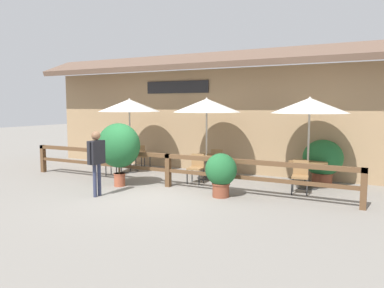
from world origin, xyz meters
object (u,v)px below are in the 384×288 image
(patio_umbrella_far, at_px, (310,106))
(potted_plant_entrance_palm, at_px, (119,146))
(dining_table_middle, at_px, (206,160))
(chair_far_streetside, at_px, (300,175))
(chair_far_wallside, at_px, (312,167))
(chair_middle_wallside, at_px, (218,160))
(dining_table_far, at_px, (308,167))
(patio_umbrella_near, at_px, (129,106))
(dining_table_near, at_px, (130,155))
(chair_near_wallside, at_px, (142,155))
(potted_plant_tall_tropical, at_px, (221,172))
(potted_plant_broad_leaf, at_px, (323,159))
(patio_umbrella_middle, at_px, (207,106))
(chair_near_streetside, at_px, (114,160))
(chair_middle_streetside, at_px, (196,167))
(pedestrian, at_px, (96,155))

(patio_umbrella_far, relative_size, potted_plant_entrance_palm, 1.41)
(dining_table_middle, xyz_separation_m, chair_far_streetside, (3.08, -0.67, -0.10))
(chair_far_wallside, relative_size, potted_plant_entrance_palm, 0.48)
(chair_middle_wallside, xyz_separation_m, patio_umbrella_far, (3.07, -0.69, 1.83))
(dining_table_far, bearing_deg, chair_middle_wallside, 167.40)
(patio_umbrella_near, distance_m, dining_table_near, 1.73)
(patio_umbrella_near, height_order, chair_far_streetside, patio_umbrella_near)
(dining_table_far, xyz_separation_m, chair_far_streetside, (-0.05, -0.75, -0.10))
(patio_umbrella_near, bearing_deg, chair_middle_wallside, 16.93)
(dining_table_near, xyz_separation_m, chair_middle_wallside, (2.97, 0.90, -0.10))
(chair_middle_wallside, relative_size, chair_far_streetside, 1.00)
(chair_near_wallside, height_order, dining_table_middle, chair_near_wallside)
(chair_far_streetside, bearing_deg, patio_umbrella_far, 77.70)
(potted_plant_entrance_palm, bearing_deg, patio_umbrella_near, 119.46)
(potted_plant_tall_tropical, bearing_deg, chair_far_streetside, 38.22)
(chair_far_wallside, distance_m, potted_plant_broad_leaf, 0.38)
(patio_umbrella_near, bearing_deg, chair_near_wallside, 93.17)
(patio_umbrella_far, bearing_deg, patio_umbrella_middle, -178.44)
(patio_umbrella_near, bearing_deg, patio_umbrella_far, 2.06)
(dining_table_middle, relative_size, chair_far_streetside, 1.23)
(chair_near_wallside, bearing_deg, patio_umbrella_middle, 165.87)
(dining_table_near, bearing_deg, dining_table_middle, 2.60)
(potted_plant_broad_leaf, bearing_deg, chair_near_wallside, -177.67)
(chair_near_wallside, relative_size, potted_plant_tall_tropical, 0.78)
(dining_table_near, relative_size, potted_plant_broad_leaf, 0.82)
(patio_umbrella_middle, xyz_separation_m, chair_middle_wallside, (0.06, 0.77, -1.83))
(chair_far_streetside, bearing_deg, dining_table_far, 77.70)
(patio_umbrella_near, xyz_separation_m, dining_table_middle, (2.91, 0.13, -1.73))
(dining_table_middle, xyz_separation_m, potted_plant_tall_tropical, (1.37, -2.02, 0.04))
(patio_umbrella_far, bearing_deg, chair_near_wallside, 174.87)
(chair_near_streetside, distance_m, potted_plant_tall_tropical, 4.51)
(dining_table_middle, xyz_separation_m, potted_plant_broad_leaf, (3.42, 0.89, 0.13))
(patio_umbrella_near, xyz_separation_m, chair_middle_streetside, (2.94, -0.64, -1.83))
(chair_near_streetside, xyz_separation_m, dining_table_middle, (3.00, 0.90, 0.10))
(dining_table_middle, distance_m, patio_umbrella_far, 3.58)
(dining_table_near, xyz_separation_m, potted_plant_broad_leaf, (6.33, 1.02, 0.13))
(chair_near_streetside, height_order, dining_table_middle, chair_near_streetside)
(chair_near_wallside, distance_m, potted_plant_entrance_palm, 3.15)
(chair_middle_streetside, xyz_separation_m, dining_table_far, (3.10, 0.86, 0.10))
(chair_far_wallside, bearing_deg, pedestrian, 37.71)
(patio_umbrella_near, xyz_separation_m, potted_plant_broad_leaf, (6.33, 1.02, -1.60))
(patio_umbrella_middle, xyz_separation_m, potted_plant_entrance_palm, (-1.75, -2.20, -1.16))
(chair_middle_streetside, distance_m, potted_plant_broad_leaf, 3.78)
(patio_umbrella_near, relative_size, chair_near_wallside, 2.94)
(patio_umbrella_far, height_order, potted_plant_tall_tropical, patio_umbrella_far)
(chair_near_wallside, xyz_separation_m, chair_middle_streetside, (2.98, -1.40, 0.00))
(dining_table_middle, distance_m, dining_table_far, 3.13)
(chair_middle_streetside, bearing_deg, chair_near_streetside, 177.10)
(dining_table_middle, bearing_deg, chair_far_wallside, 15.04)
(chair_far_streetside, bearing_deg, chair_near_wallside, 159.34)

